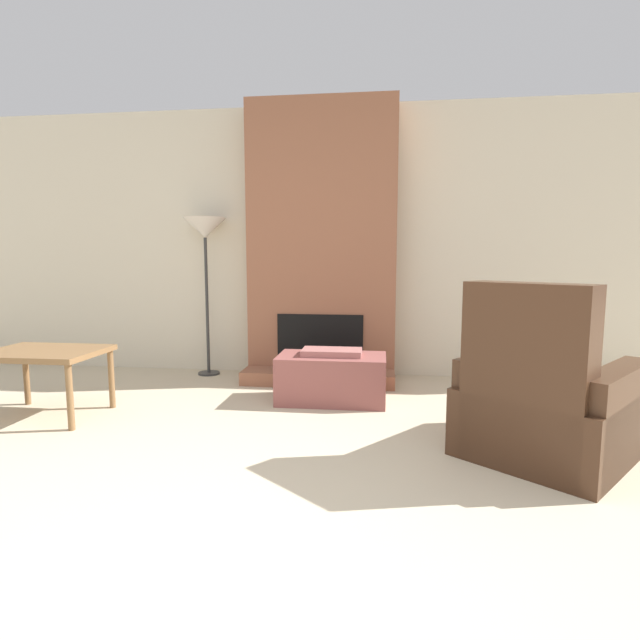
% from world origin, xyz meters
% --- Properties ---
extents(ground_plane, '(24.00, 24.00, 0.00)m').
position_xyz_m(ground_plane, '(0.00, 0.00, 0.00)').
color(ground_plane, beige).
extents(wall_back, '(7.76, 0.06, 2.60)m').
position_xyz_m(wall_back, '(0.00, 3.30, 1.30)').
color(wall_back, beige).
rests_on(wall_back, ground_plane).
extents(fireplace, '(1.40, 0.63, 2.60)m').
position_xyz_m(fireplace, '(0.00, 3.10, 1.24)').
color(fireplace, '#935B42').
rests_on(fireplace, ground_plane).
extents(ottoman, '(0.86, 0.47, 0.43)m').
position_xyz_m(ottoman, '(0.18, 2.27, 0.20)').
color(ottoman, '#8C4C47').
rests_on(ottoman, ground_plane).
extents(armchair, '(1.24, 1.26, 1.02)m').
position_xyz_m(armchair, '(1.52, 1.30, 0.29)').
color(armchair, '#422819').
rests_on(armchair, ground_plane).
extents(side_table, '(0.79, 0.60, 0.49)m').
position_xyz_m(side_table, '(-1.84, 1.63, 0.43)').
color(side_table, brown).
rests_on(side_table, ground_plane).
extents(floor_lamp_left, '(0.41, 0.41, 1.54)m').
position_xyz_m(floor_lamp_left, '(-1.13, 3.07, 1.38)').
color(floor_lamp_left, '#333333').
rests_on(floor_lamp_left, ground_plane).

